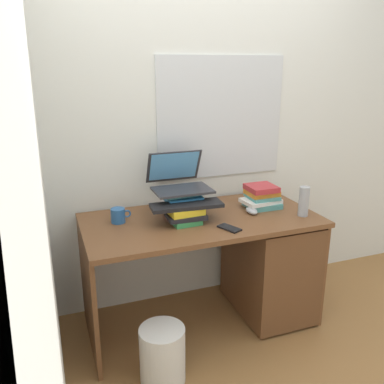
# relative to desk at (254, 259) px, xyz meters

# --- Properties ---
(ground_plane) EXTENTS (6.00, 6.00, 0.00)m
(ground_plane) POSITION_rel_desk_xyz_m (-0.36, 0.03, -0.40)
(ground_plane) COLOR olive
(wall_back) EXTENTS (6.00, 0.06, 2.60)m
(wall_back) POSITION_rel_desk_xyz_m (-0.36, 0.42, 0.90)
(wall_back) COLOR silver
(wall_back) RESTS_ON ground
(wall_left) EXTENTS (0.05, 6.00, 2.60)m
(wall_left) POSITION_rel_desk_xyz_m (-1.26, 0.03, 0.90)
(wall_left) COLOR silver
(wall_left) RESTS_ON ground
(desk) EXTENTS (1.42, 0.70, 0.72)m
(desk) POSITION_rel_desk_xyz_m (0.00, 0.00, 0.00)
(desk) COLOR brown
(desk) RESTS_ON ground
(book_stack_tall) EXTENTS (0.25, 0.17, 0.16)m
(book_stack_tall) POSITION_rel_desk_xyz_m (-0.45, 0.10, 0.41)
(book_stack_tall) COLOR #8C338C
(book_stack_tall) RESTS_ON desk
(book_stack_keyboard_riser) EXTENTS (0.23, 0.16, 0.10)m
(book_stack_keyboard_riser) POSITION_rel_desk_xyz_m (-0.48, -0.02, 0.38)
(book_stack_keyboard_riser) COLOR #338C4C
(book_stack_keyboard_riser) RESTS_ON desk
(book_stack_side) EXTENTS (0.25, 0.20, 0.15)m
(book_stack_side) POSITION_rel_desk_xyz_m (0.08, 0.08, 0.40)
(book_stack_side) COLOR teal
(book_stack_side) RESTS_ON desk
(laptop) EXTENTS (0.34, 0.33, 0.22)m
(laptop) POSITION_rel_desk_xyz_m (-0.46, 0.17, 0.54)
(laptop) COLOR #2D2D33
(laptop) RESTS_ON book_stack_tall
(keyboard) EXTENTS (0.43, 0.17, 0.02)m
(keyboard) POSITION_rel_desk_xyz_m (-0.47, -0.02, 0.44)
(keyboard) COLOR black
(keyboard) RESTS_ON book_stack_keyboard_riser
(computer_mouse) EXTENTS (0.06, 0.10, 0.04)m
(computer_mouse) POSITION_rel_desk_xyz_m (-0.04, -0.01, 0.34)
(computer_mouse) COLOR #A5A8AD
(computer_mouse) RESTS_ON desk
(mug) EXTENTS (0.12, 0.08, 0.09)m
(mug) POSITION_rel_desk_xyz_m (-0.84, 0.13, 0.37)
(mug) COLOR #265999
(mug) RESTS_ON desk
(water_bottle) EXTENTS (0.06, 0.06, 0.18)m
(water_bottle) POSITION_rel_desk_xyz_m (0.24, -0.15, 0.42)
(water_bottle) COLOR #999EA5
(water_bottle) RESTS_ON desk
(cell_phone) EXTENTS (0.11, 0.15, 0.01)m
(cell_phone) POSITION_rel_desk_xyz_m (-0.28, -0.19, 0.33)
(cell_phone) COLOR black
(cell_phone) RESTS_ON desk
(wastebasket) EXTENTS (0.24, 0.24, 0.31)m
(wastebasket) POSITION_rel_desk_xyz_m (-0.74, -0.40, -0.24)
(wastebasket) COLOR silver
(wastebasket) RESTS_ON ground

